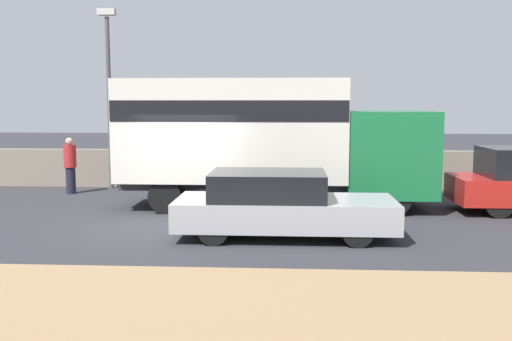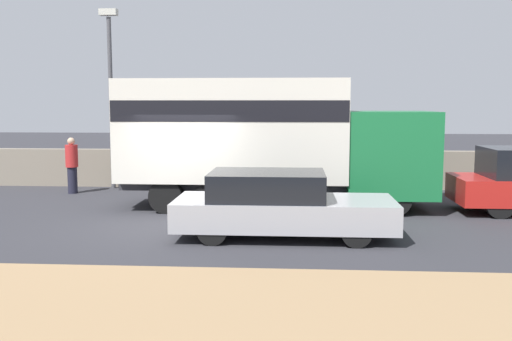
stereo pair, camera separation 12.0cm
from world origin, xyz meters
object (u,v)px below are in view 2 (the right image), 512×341
at_px(pedestrian, 72,165).
at_px(box_truck, 264,135).
at_px(street_lamp, 111,84).
at_px(car_hatchback, 279,205).

bearing_deg(pedestrian, box_truck, -17.85).
relative_size(street_lamp, car_hatchback, 1.27).
bearing_deg(car_hatchback, box_truck, 98.43).
xyz_separation_m(car_hatchback, pedestrian, (-6.55, 5.37, 0.22)).
relative_size(box_truck, pedestrian, 4.72).
bearing_deg(pedestrian, street_lamp, 52.15).
xyz_separation_m(street_lamp, pedestrian, (-0.91, -1.17, -2.51)).
bearing_deg(car_hatchback, street_lamp, 130.77).
bearing_deg(street_lamp, car_hatchback, -49.23).
height_order(street_lamp, car_hatchback, street_lamp).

